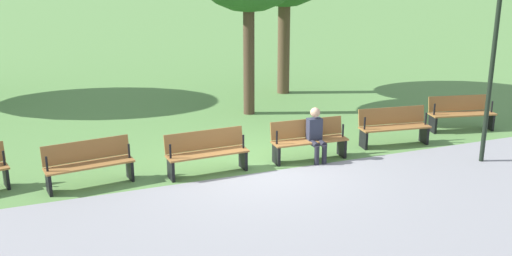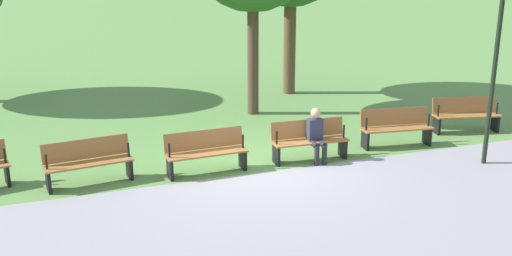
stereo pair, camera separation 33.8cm
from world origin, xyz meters
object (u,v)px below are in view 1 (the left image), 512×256
Objects in this scene: bench_3 at (207,152)px; bench_4 at (89,163)px; bench_1 at (394,126)px; bench_2 at (309,139)px; bench_0 at (461,112)px; person_seated at (316,133)px; lamp_post at (497,25)px.

bench_3 is 2.37m from bench_4.
bench_2 is at bearing 11.96° from bench_1.
bench_3 is 0.98× the size of bench_4.
bench_0 is 1.02× the size of bench_3.
bench_1 is 4.74m from bench_3.
person_seated is (-0.10, 0.15, 0.16)m from bench_2.
bench_2 is at bearing -23.58° from lamp_post.
bench_1 is 1.47× the size of person_seated.
bench_4 is at bearing -1.67° from person_seated.
person_seated is at bearing 21.09° from bench_0.
person_seated is at bearing 168.74° from bench_4.
bench_3 is (4.73, 0.20, 0.00)m from bench_1.
bench_3 is (7.07, 0.59, 0.00)m from bench_0.
bench_2 is 0.98× the size of bench_4.
bench_4 is at bearing 0.01° from bench_2.
lamp_post is at bearing 162.99° from bench_3.
bench_0 and bench_4 have the same top height.
bench_0 is at bearing -168.50° from person_seated.
bench_2 is 0.40× the size of lamp_post.
person_seated is at bearing 15.83° from bench_1.
bench_2 is 2.37m from bench_3.
bench_1 and bench_3 have the same top height.
lamp_post reaches higher than bench_0.
lamp_post is at bearing 160.28° from person_seated.
bench_3 is at bearing 168.04° from bench_4.
bench_2 is 0.24m from person_seated.
person_seated is at bearing 126.83° from bench_2.
person_seated is at bearing 174.21° from bench_3.
bench_1 and bench_2 have the same top height.
bench_4 is at bearing 14.37° from bench_0.
bench_3 is at bearing 16.76° from bench_0.
person_seated is 0.27× the size of lamp_post.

